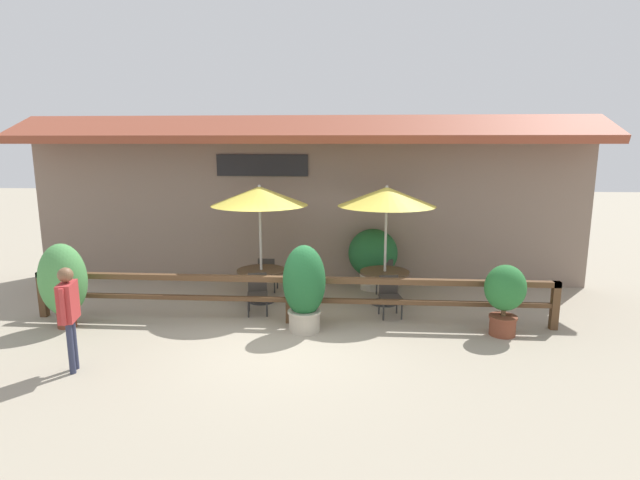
# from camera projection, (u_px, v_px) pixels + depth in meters

# --- Properties ---
(ground_plane) EXTENTS (60.00, 60.00, 0.00)m
(ground_plane) POSITION_uv_depth(u_px,v_px,m) (282.00, 343.00, 8.98)
(ground_plane) COLOR #9E937F
(building_facade) EXTENTS (14.28, 1.49, 4.23)m
(building_facade) POSITION_uv_depth(u_px,v_px,m) (305.00, 199.00, 12.58)
(building_facade) COLOR gray
(building_facade) RESTS_ON ground
(patio_railing) EXTENTS (10.40, 0.14, 0.95)m
(patio_railing) POSITION_uv_depth(u_px,v_px,m) (289.00, 289.00, 9.87)
(patio_railing) COLOR brown
(patio_railing) RESTS_ON ground
(patio_umbrella_near) EXTENTS (2.12, 2.12, 2.65)m
(patio_umbrella_near) POSITION_uv_depth(u_px,v_px,m) (259.00, 196.00, 10.88)
(patio_umbrella_near) COLOR #B7B2A8
(patio_umbrella_near) RESTS_ON ground
(dining_table_near) EXTENTS (1.09, 1.09, 0.74)m
(dining_table_near) POSITION_uv_depth(u_px,v_px,m) (261.00, 276.00, 11.23)
(dining_table_near) COLOR #4C3826
(dining_table_near) RESTS_ON ground
(chair_near_streetside) EXTENTS (0.49, 0.49, 0.84)m
(chair_near_streetside) POSITION_uv_depth(u_px,v_px,m) (258.00, 292.00, 10.48)
(chair_near_streetside) COLOR #332D28
(chair_near_streetside) RESTS_ON ground
(chair_near_wallside) EXTENTS (0.43, 0.43, 0.84)m
(chair_near_wallside) POSITION_uv_depth(u_px,v_px,m) (268.00, 273.00, 12.02)
(chair_near_wallside) COLOR #332D28
(chair_near_wallside) RESTS_ON ground
(patio_umbrella_middle) EXTENTS (2.12, 2.12, 2.65)m
(patio_umbrella_middle) POSITION_uv_depth(u_px,v_px,m) (387.00, 197.00, 10.75)
(patio_umbrella_middle) COLOR #B7B2A8
(patio_umbrella_middle) RESTS_ON ground
(dining_table_middle) EXTENTS (1.09, 1.09, 0.74)m
(dining_table_middle) POSITION_uv_depth(u_px,v_px,m) (385.00, 278.00, 11.09)
(dining_table_middle) COLOR #4C3826
(dining_table_middle) RESTS_ON ground
(chair_middle_streetside) EXTENTS (0.49, 0.49, 0.84)m
(chair_middle_streetside) POSITION_uv_depth(u_px,v_px,m) (390.00, 294.00, 10.30)
(chair_middle_streetside) COLOR #332D28
(chair_middle_streetside) RESTS_ON ground
(chair_middle_wallside) EXTENTS (0.51, 0.51, 0.84)m
(chair_middle_wallside) POSITION_uv_depth(u_px,v_px,m) (383.00, 274.00, 11.92)
(chair_middle_wallside) COLOR #332D28
(chair_middle_wallside) RESTS_ON ground
(potted_plant_small_flowering) EXTENTS (0.75, 0.68, 1.35)m
(potted_plant_small_flowering) POSITION_uv_depth(u_px,v_px,m) (505.00, 294.00, 9.21)
(potted_plant_small_flowering) COLOR brown
(potted_plant_small_flowering) RESTS_ON ground
(potted_plant_broad_leaf) EXTENTS (0.89, 0.80, 1.66)m
(potted_plant_broad_leaf) POSITION_uv_depth(u_px,v_px,m) (63.00, 281.00, 9.59)
(potted_plant_broad_leaf) COLOR brown
(potted_plant_broad_leaf) RESTS_ON ground
(potted_plant_entrance_palm) EXTENTS (0.81, 0.73, 1.67)m
(potted_plant_entrance_palm) POSITION_uv_depth(u_px,v_px,m) (304.00, 287.00, 9.40)
(potted_plant_entrance_palm) COLOR #B7AD99
(potted_plant_entrance_palm) RESTS_ON ground
(potted_plant_corner_fern) EXTENTS (1.20, 1.08, 1.50)m
(potted_plant_corner_fern) POSITION_uv_depth(u_px,v_px,m) (373.00, 256.00, 12.17)
(potted_plant_corner_fern) COLOR #B7AD99
(potted_plant_corner_fern) RESTS_ON ground
(pedestrian) EXTENTS (0.31, 0.57, 1.68)m
(pedestrian) POSITION_uv_depth(u_px,v_px,m) (68.00, 306.00, 7.67)
(pedestrian) COLOR #2D334C
(pedestrian) RESTS_ON ground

